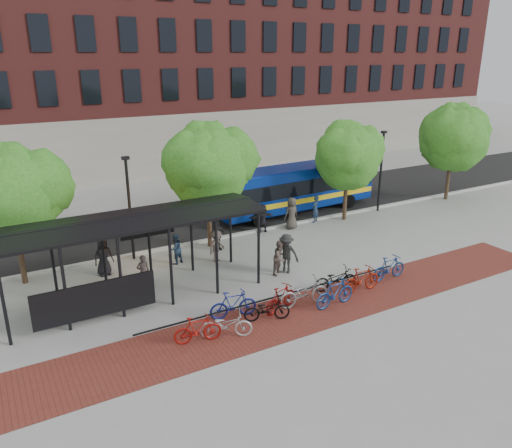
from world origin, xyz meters
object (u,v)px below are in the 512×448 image
bike_2 (226,325)px  bike_7 (335,293)px  tree_c (349,153)px  pedestrian_6 (292,213)px  lamp_post_right (381,169)px  pedestrian_8 (280,257)px  pedestrian_4 (217,236)px  pedestrian_7 (315,209)px  bike_3 (233,304)px  bike_6 (304,292)px  bus_shelter (130,230)px  bus (296,186)px  bike_8 (336,279)px  pedestrian_9 (286,254)px  bike_4 (267,309)px  tree_d (454,134)px  bike_1 (198,329)px  pedestrian_5 (262,218)px  pedestrian_2 (175,249)px  lamp_post_left (129,206)px  pedestrian_0 (103,256)px  tree_b (209,162)px  bike_5 (281,298)px  bike_11 (389,268)px  pedestrian_3 (217,246)px  tree_a (12,190)px  pedestrian_1 (143,272)px  bike_9 (361,279)px

bike_2 → bike_7: bike_7 is taller
tree_c → pedestrian_6: tree_c is taller
lamp_post_right → tree_c: bearing=-175.1°
pedestrian_8 → bike_7: bearing=-110.6°
pedestrian_4 → pedestrian_7: size_ratio=0.97×
bike_3 → bike_6: size_ratio=0.86×
bus_shelter → pedestrian_6: 11.30m
bus → bike_8: size_ratio=5.66×
bike_6 → pedestrian_9: 3.24m
bike_4 → pedestrian_6: size_ratio=0.96×
tree_d → bike_1: bearing=-159.6°
lamp_post_right → pedestrian_5: bearing=178.7°
pedestrian_2 → pedestrian_8: bearing=114.7°
pedestrian_4 → pedestrian_5: size_ratio=0.96×
lamp_post_left → pedestrian_0: (-1.70, -1.20, -1.84)m
bike_3 → pedestrian_0: 7.23m
bike_8 → lamp_post_left: bearing=52.0°
pedestrian_7 → tree_c: bearing=137.3°
lamp_post_left → pedestrian_9: (5.67, -5.10, -1.80)m
tree_d → pedestrian_8: tree_d is taller
lamp_post_left → pedestrian_4: 4.66m
tree_b → lamp_post_right: size_ratio=1.26×
bike_4 → pedestrian_7: 12.08m
bike_2 → pedestrian_6: bearing=-20.9°
tree_c → pedestrian_9: (-7.42, -4.85, -3.11)m
bike_4 → tree_c: bearing=-32.9°
bike_5 → bike_3: bearing=58.1°
bike_11 → pedestrian_9: size_ratio=0.98×
lamp_post_right → pedestrian_4: lamp_post_right is taller
lamp_post_right → bike_6: size_ratio=2.36×
tree_b → bike_6: (0.47, -7.87, -3.89)m
bike_6 → pedestrian_4: bearing=9.3°
bike_11 → bike_6: bearing=91.7°
bike_7 → pedestrian_7: pedestrian_7 is taller
pedestrian_3 → bike_1: bearing=-145.7°
bike_6 → pedestrian_5: size_ratio=1.30×
bus_shelter → lamp_post_right: 17.61m
bus → bike_11: 10.71m
tree_a → bus_shelter: bearing=-45.4°
lamp_post_right → bike_7: size_ratio=2.68×
lamp_post_left → pedestrian_1: lamp_post_left is taller
bike_5 → bike_9: size_ratio=0.94×
tree_c → pedestrian_7: size_ratio=3.61×
tree_c → bike_5: (-9.56, -7.77, -3.52)m
tree_c → bike_6: (-8.52, -7.87, -3.48)m
bike_5 → pedestrian_5: 9.13m
pedestrian_4 → pedestrian_8: bearing=-86.9°
pedestrian_0 → pedestrian_2: (3.30, -0.40, -0.13)m
pedestrian_9 → bike_5: bearing=-75.4°
bike_6 → bike_9: size_ratio=1.15×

